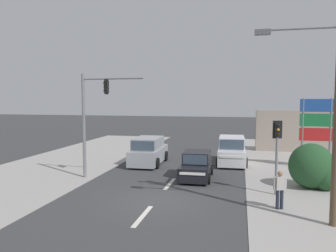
{
  "coord_description": "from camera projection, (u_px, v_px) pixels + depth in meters",
  "views": [
    {
      "loc": [
        3.68,
        -13.95,
        4.58
      ],
      "look_at": [
        -0.32,
        4.0,
        3.05
      ],
      "focal_mm": 35.0,
      "sensor_mm": 36.0,
      "label": 1
    }
  ],
  "objects": [
    {
      "name": "ground_plane",
      "position": [
        156.0,
        201.0,
        14.74
      ],
      "size": [
        140.0,
        140.0,
        0.0
      ],
      "primitive_type": "plane",
      "color": "#3A3A3D"
    },
    {
      "name": "lane_dash_near",
      "position": [
        143.0,
        216.0,
        12.8
      ],
      "size": [
        0.2,
        2.4,
        0.01
      ],
      "primitive_type": "cube",
      "color": "silver",
      "rests_on": "ground"
    },
    {
      "name": "lane_dash_mid",
      "position": [
        170.0,
        184.0,
        17.66
      ],
      "size": [
        0.2,
        2.4,
        0.01
      ],
      "primitive_type": "cube",
      "color": "silver",
      "rests_on": "ground"
    },
    {
      "name": "lane_dash_far",
      "position": [
        185.0,
        165.0,
        22.52
      ],
      "size": [
        0.2,
        2.4,
        0.01
      ],
      "primitive_type": "cube",
      "color": "silver",
      "rests_on": "ground"
    },
    {
      "name": "kerb_left_verge",
      "position": [
        41.0,
        172.0,
        20.48
      ],
      "size": [
        8.0,
        40.0,
        0.02
      ],
      "primitive_type": "cube",
      "color": "#A39E99",
      "rests_on": "ground"
    },
    {
      "name": "utility_pole_foreground_right",
      "position": [
        335.0,
        79.0,
        11.38
      ],
      "size": [
        3.78,
        0.28,
        9.78
      ],
      "color": "brown",
      "rests_on": "ground"
    },
    {
      "name": "traffic_signal_mast",
      "position": [
        92.0,
        112.0,
        18.61
      ],
      "size": [
        3.69,
        0.44,
        6.0
      ],
      "color": "slate",
      "rests_on": "ground"
    },
    {
      "name": "pedestal_signal_right_kerb",
      "position": [
        277.0,
        145.0,
        15.4
      ],
      "size": [
        0.44,
        0.31,
        3.56
      ],
      "color": "slate",
      "rests_on": "ground"
    },
    {
      "name": "shopping_plaza_sign",
      "position": [
        317.0,
        123.0,
        21.34
      ],
      "size": [
        2.1,
        0.16,
        4.6
      ],
      "color": "slate",
      "rests_on": "ground"
    },
    {
      "name": "roadside_bush",
      "position": [
        314.0,
        168.0,
        16.62
      ],
      "size": [
        2.35,
        2.01,
        2.32
      ],
      "color": "#234C28",
      "rests_on": "ground"
    },
    {
      "name": "shopfront_wall_far",
      "position": [
        329.0,
        132.0,
        27.77
      ],
      "size": [
        12.0,
        1.0,
        3.6
      ],
      "primitive_type": "cube",
      "color": "#A39384",
      "rests_on": "ground"
    },
    {
      "name": "hatchback_oncoming_near",
      "position": [
        196.0,
        166.0,
        18.91
      ],
      "size": [
        1.84,
        3.67,
        1.53
      ],
      "color": "black",
      "rests_on": "ground"
    },
    {
      "name": "suv_receding_far",
      "position": [
        149.0,
        152.0,
        22.97
      ],
      "size": [
        2.14,
        4.58,
        1.9
      ],
      "color": "#A3A8AD",
      "rests_on": "ground"
    },
    {
      "name": "suv_oncoming_mid",
      "position": [
        232.0,
        151.0,
        23.21
      ],
      "size": [
        2.17,
        4.59,
        1.9
      ],
      "color": "silver",
      "rests_on": "ground"
    },
    {
      "name": "pedestrian_at_kerb",
      "position": [
        280.0,
        188.0,
        13.48
      ],
      "size": [
        0.54,
        0.32,
        1.63
      ],
      "color": "#232838",
      "rests_on": "ground"
    }
  ]
}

